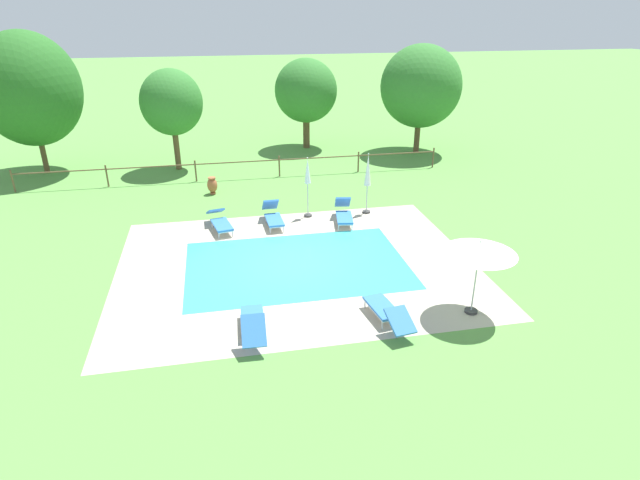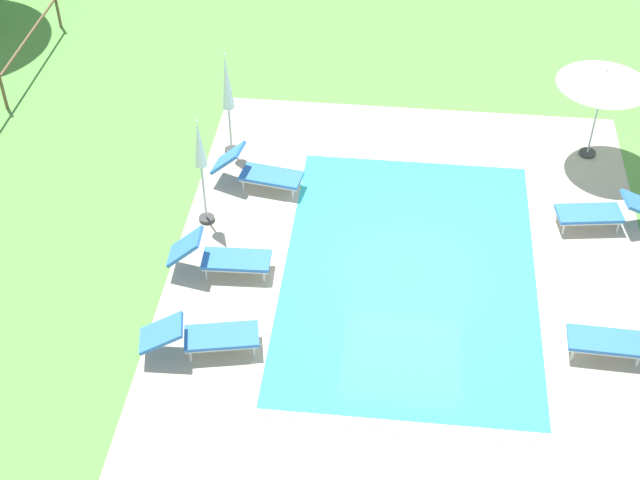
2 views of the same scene
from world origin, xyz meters
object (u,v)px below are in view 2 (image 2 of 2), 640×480
object	(u,v)px
sun_lounger_north_near_steps	(204,336)
patio_umbrella_open_foreground	(605,78)
patio_umbrella_closed_row_west	(200,154)
patio_umbrella_closed_row_east	(227,88)
sun_lounger_north_mid	(604,212)
sun_lounger_south_near_corner	(259,171)
sun_lounger_north_far	(221,256)
sun_lounger_north_end	(623,340)

from	to	relation	value
sun_lounger_north_near_steps	patio_umbrella_open_foreground	size ratio (longest dim) A/B	0.97
patio_umbrella_closed_row_west	patio_umbrella_closed_row_east	bearing A→B (deg)	-1.98
sun_lounger_north_mid	sun_lounger_south_near_corner	size ratio (longest dim) A/B	1.06
sun_lounger_south_near_corner	sun_lounger_north_near_steps	bearing A→B (deg)	177.56
sun_lounger_north_far	patio_umbrella_closed_row_west	distance (m)	2.06
sun_lounger_north_near_steps	sun_lounger_south_near_corner	bearing A→B (deg)	-2.44
sun_lounger_south_near_corner	patio_umbrella_open_foreground	xyz separation A→B (m)	(1.90, -7.15, 1.60)
sun_lounger_north_mid	sun_lounger_north_end	world-z (taller)	sun_lounger_north_end
patio_umbrella_closed_row_east	sun_lounger_south_near_corner	bearing A→B (deg)	-144.99
sun_lounger_north_end	sun_lounger_north_near_steps	bearing A→B (deg)	95.17
sun_lounger_north_far	patio_umbrella_closed_row_west	size ratio (longest dim) A/B	0.80
sun_lounger_south_near_corner	patio_umbrella_closed_row_west	bearing A→B (deg)	144.90
sun_lounger_south_near_corner	patio_umbrella_open_foreground	world-z (taller)	patio_umbrella_open_foreground
sun_lounger_north_mid	patio_umbrella_closed_row_west	distance (m)	8.19
sun_lounger_north_mid	patio_umbrella_open_foreground	bearing A→B (deg)	0.23
sun_lounger_north_far	sun_lounger_north_end	world-z (taller)	sun_lounger_north_far
sun_lounger_north_mid	sun_lounger_north_far	xyz separation A→B (m)	(-2.19, 7.44, 0.03)
patio_umbrella_open_foreground	sun_lounger_north_end	bearing A→B (deg)	178.94
sun_lounger_south_near_corner	sun_lounger_north_far	bearing A→B (deg)	174.13
patio_umbrella_closed_row_west	sun_lounger_north_far	bearing A→B (deg)	-157.55
sun_lounger_north_end	patio_umbrella_closed_row_east	xyz separation A→B (m)	(5.29, 7.84, 1.29)
sun_lounger_north_near_steps	patio_umbrella_closed_row_east	xyz separation A→B (m)	(5.95, 0.61, 1.32)
sun_lounger_north_mid	patio_umbrella_open_foreground	xyz separation A→B (m)	(2.47, 0.01, 1.63)
sun_lounger_south_near_corner	patio_umbrella_closed_row_east	distance (m)	1.91
sun_lounger_north_near_steps	patio_umbrella_closed_row_west	distance (m)	3.82
sun_lounger_north_far	sun_lounger_north_end	bearing A→B (deg)	-100.69
sun_lounger_north_end	sun_lounger_south_near_corner	xyz separation A→B (m)	(4.14, 7.03, 0.00)
sun_lounger_north_near_steps	patio_umbrella_closed_row_east	distance (m)	6.12
sun_lounger_north_far	sun_lounger_south_near_corner	distance (m)	2.77
sun_lounger_north_end	patio_umbrella_closed_row_east	bearing A→B (deg)	55.99
sun_lounger_north_near_steps	sun_lounger_north_end	world-z (taller)	sun_lounger_north_end
patio_umbrella_closed_row_east	patio_umbrella_open_foreground	bearing A→B (deg)	-84.64
sun_lounger_north_near_steps	patio_umbrella_closed_row_west	xyz separation A→B (m)	(3.52, 0.69, 1.32)
patio_umbrella_closed_row_west	patio_umbrella_closed_row_east	distance (m)	2.43
patio_umbrella_closed_row_west	patio_umbrella_closed_row_east	world-z (taller)	patio_umbrella_closed_row_east
sun_lounger_north_near_steps	sun_lounger_north_end	size ratio (longest dim) A/B	1.08
sun_lounger_north_far	patio_umbrella_closed_row_west	world-z (taller)	patio_umbrella_closed_row_west
sun_lounger_north_end	patio_umbrella_closed_row_west	world-z (taller)	patio_umbrella_closed_row_west
sun_lounger_south_near_corner	sun_lounger_north_mid	bearing A→B (deg)	-94.49
sun_lounger_north_mid	sun_lounger_north_end	size ratio (longest dim) A/B	1.08
patio_umbrella_closed_row_east	sun_lounger_north_end	bearing A→B (deg)	-124.01
patio_umbrella_closed_row_west	sun_lounger_north_near_steps	bearing A→B (deg)	-168.89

